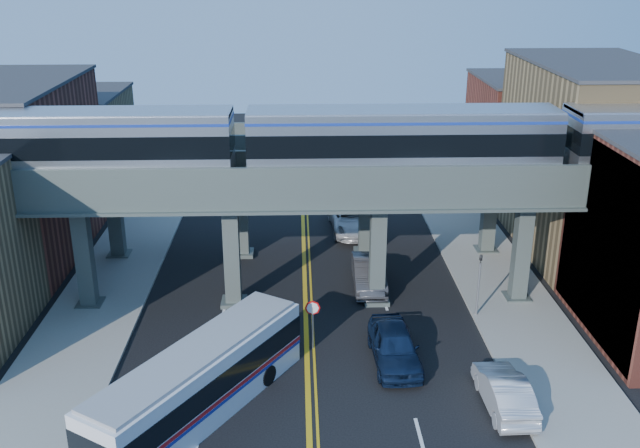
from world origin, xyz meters
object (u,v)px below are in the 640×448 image
(car_lane_a, at_px, (394,346))
(car_lane_d, at_px, (348,203))
(car_parked_curb, at_px, (504,391))
(car_lane_b, at_px, (369,274))
(traffic_signal, at_px, (479,278))
(car_lane_c, at_px, (352,219))
(transit_bus, at_px, (200,382))
(transit_train, at_px, (402,140))
(stop_sign, at_px, (313,317))

(car_lane_a, distance_m, car_lane_d, 21.45)
(car_lane_d, height_order, car_parked_curb, car_parked_curb)
(car_lane_b, relative_size, car_parked_curb, 1.08)
(traffic_signal, height_order, car_lane_b, traffic_signal)
(car_lane_c, bearing_deg, traffic_signal, -69.29)
(transit_bus, xyz_separation_m, car_lane_b, (8.33, 12.15, -0.68))
(car_lane_a, distance_m, car_parked_curb, 5.69)
(traffic_signal, distance_m, car_parked_curb, 8.37)
(car_lane_c, distance_m, car_parked_curb, 21.88)
(transit_train, distance_m, stop_sign, 10.29)
(transit_bus, distance_m, car_lane_c, 22.80)
(stop_sign, bearing_deg, car_lane_a, -20.02)
(car_lane_c, xyz_separation_m, car_parked_curb, (4.97, -21.31, -0.08))
(stop_sign, distance_m, transit_bus, 7.14)
(transit_train, height_order, car_lane_b, transit_train)
(traffic_signal, relative_size, car_lane_b, 0.79)
(transit_bus, bearing_deg, stop_sign, -10.06)
(stop_sign, height_order, traffic_signal, traffic_signal)
(stop_sign, height_order, car_lane_a, stop_sign)
(traffic_signal, height_order, car_lane_a, traffic_signal)
(transit_train, xyz_separation_m, traffic_signal, (4.10, -2.00, -7.06))
(traffic_signal, relative_size, car_parked_curb, 0.86)
(stop_sign, distance_m, car_lane_c, 16.45)
(car_lane_d, bearing_deg, car_lane_b, -94.63)
(car_lane_a, relative_size, car_lane_b, 1.02)
(stop_sign, xyz_separation_m, transit_bus, (-4.86, -5.22, -0.22))
(transit_bus, height_order, car_lane_b, transit_bus)
(car_lane_a, xyz_separation_m, car_lane_d, (-0.69, 21.44, -0.15))
(car_lane_a, height_order, car_lane_c, car_lane_a)
(transit_train, xyz_separation_m, transit_bus, (-9.66, -10.22, -7.83))
(car_lane_b, bearing_deg, car_lane_d, 92.21)
(transit_bus, distance_m, car_parked_curb, 13.00)
(car_lane_c, bearing_deg, stop_sign, -104.02)
(traffic_signal, height_order, car_lane_c, traffic_signal)
(stop_sign, height_order, car_lane_c, stop_sign)
(car_lane_c, distance_m, car_lane_d, 3.91)
(transit_train, distance_m, car_parked_curb, 13.73)
(car_lane_d, bearing_deg, car_lane_a, -94.06)
(car_lane_a, bearing_deg, transit_train, 79.19)
(transit_train, distance_m, car_lane_b, 8.83)
(transit_bus, height_order, car_parked_curb, transit_bus)
(stop_sign, xyz_separation_m, car_lane_d, (3.18, 20.03, -1.01))
(traffic_signal, xyz_separation_m, car_lane_a, (-5.03, -4.41, -1.40))
(car_lane_a, bearing_deg, stop_sign, 157.46)
(transit_train, xyz_separation_m, car_parked_curb, (3.32, -10.19, -8.58))
(car_lane_c, relative_size, car_lane_d, 1.21)
(transit_bus, xyz_separation_m, car_lane_d, (8.04, 25.25, -0.79))
(transit_bus, bearing_deg, traffic_signal, -26.24)
(car_lane_a, height_order, car_lane_d, car_lane_a)
(car_lane_d, bearing_deg, car_lane_c, -96.39)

